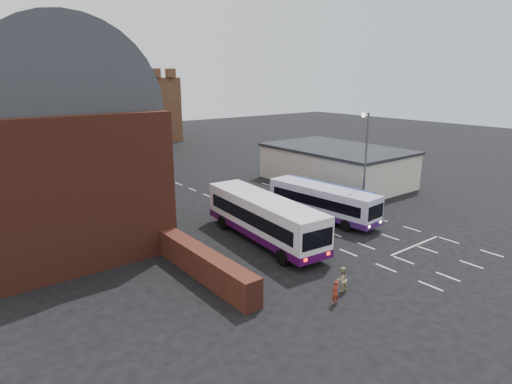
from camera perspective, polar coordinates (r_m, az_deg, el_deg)
ground at (r=32.16m, az=11.10°, el=-7.49°), size 180.00×180.00×0.00m
railway_station at (r=41.10m, az=-27.74°, el=7.03°), size 12.00×28.00×16.00m
forecourt_wall at (r=27.10m, az=-6.75°, el=-9.67°), size 1.20×10.00×1.80m
cream_building at (r=51.24m, az=10.58°, el=3.58°), size 10.40×16.40×4.25m
brick_terrace at (r=67.64m, az=-23.63°, el=8.22°), size 22.00×10.00×11.00m
castle_keep at (r=90.12m, az=-19.53°, el=10.37°), size 22.00×22.00×12.00m
bus_white_outbound at (r=32.50m, az=1.02°, el=-3.16°), size 4.00×12.68×3.40m
bus_white_inbound at (r=38.09m, az=8.82°, el=-1.04°), size 3.46×10.82×2.90m
bus_blue at (r=40.03m, az=9.10°, el=-0.54°), size 3.05×9.60×2.58m
bus_red_double at (r=59.46m, az=-16.82°, el=4.70°), size 3.29×9.96×3.91m
street_lamp at (r=39.71m, az=14.35°, el=5.06°), size 1.77×0.89×9.25m
pedestrian_red at (r=24.66m, az=10.51°, el=-13.01°), size 0.53×0.37×1.39m
pedestrian_beige at (r=26.01m, az=11.38°, el=-11.32°), size 0.80×0.66×1.53m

